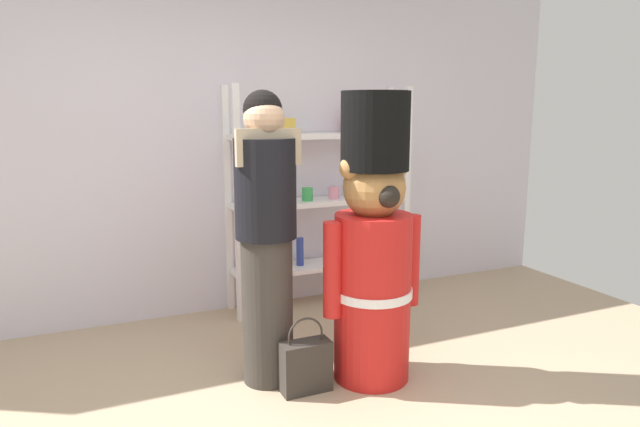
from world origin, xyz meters
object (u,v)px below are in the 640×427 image
object	(u,v)px
shopping_bag	(306,365)
person_shopper	(266,235)
teddy_bear_guard	(373,249)
merchandise_shelf	(320,196)

from	to	relation	value
shopping_bag	person_shopper	bearing A→B (deg)	124.13
teddy_bear_guard	shopping_bag	distance (m)	0.76
merchandise_shelf	person_shopper	world-z (taller)	merchandise_shelf
shopping_bag	merchandise_shelf	bearing A→B (deg)	63.27
merchandise_shelf	person_shopper	size ratio (longest dim) A/B	1.04
person_shopper	merchandise_shelf	bearing A→B (deg)	53.68
merchandise_shelf	teddy_bear_guard	size ratio (longest dim) A/B	1.05
person_shopper	shopping_bag	size ratio (longest dim) A/B	3.83
merchandise_shelf	shopping_bag	bearing A→B (deg)	-116.73
merchandise_shelf	shopping_bag	size ratio (longest dim) A/B	4.00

